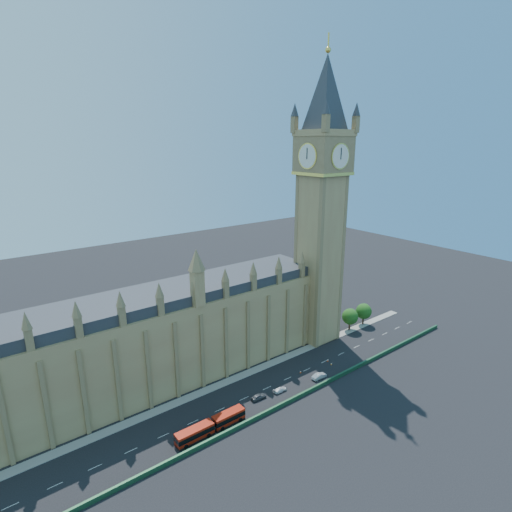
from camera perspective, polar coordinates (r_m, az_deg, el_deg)
ground at (r=118.90m, az=-0.04°, el=-19.00°), size 400.00×400.00×0.00m
palace_westminster at (r=118.38m, az=-16.72°, el=-12.07°), size 120.00×20.00×28.00m
elizabeth_tower at (r=134.21m, az=9.42°, el=9.91°), size 20.59×20.59×105.00m
bridge_parapet at (r=112.87m, az=2.92°, el=-20.80°), size 160.00×0.60×1.20m
kerb_north at (r=125.27m, az=-2.80°, el=-16.98°), size 160.00×3.00×0.16m
tree_east_near at (r=154.84m, az=13.33°, el=-8.34°), size 6.00×6.00×8.50m
tree_east_far at (r=160.69m, az=15.16°, el=-7.56°), size 6.00×6.00×8.50m
red_bus at (r=105.98m, az=-6.43°, el=-22.97°), size 18.61×2.97×3.16m
car_grey at (r=116.27m, az=0.37°, el=-19.45°), size 4.56×2.06×1.52m
car_silver at (r=125.95m, az=9.00°, el=-16.58°), size 4.95×1.78×1.63m
car_white at (r=119.39m, az=3.49°, el=-18.52°), size 4.18×1.75×1.21m
cone_a at (r=133.47m, az=10.71°, el=-14.90°), size 0.53×0.53×0.65m
cone_b at (r=128.00m, az=6.39°, el=-16.13°), size 0.54×0.54×0.74m
cone_c at (r=135.07m, az=10.21°, el=-14.44°), size 0.56×0.56×0.80m
cone_d at (r=128.28m, az=8.93°, el=-16.18°), size 0.52×0.52×0.65m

